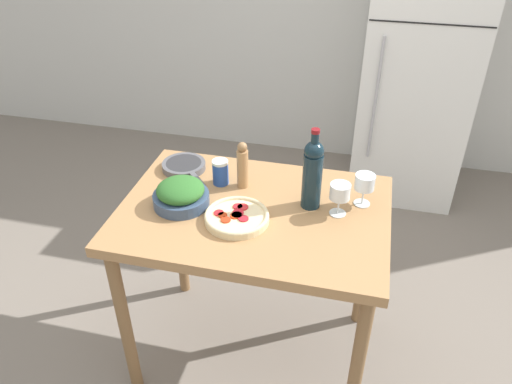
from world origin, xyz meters
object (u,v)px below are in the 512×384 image
at_px(refrigerator, 417,70).
at_px(salt_canister, 220,172).
at_px(wine_glass_far, 365,184).
at_px(wine_bottle, 313,173).
at_px(salad_bowl, 181,194).
at_px(pepper_mill, 243,166).
at_px(cast_iron_skillet, 184,166).
at_px(homemade_pizza, 237,217).
at_px(wine_glass_near, 340,193).

height_order(refrigerator, salt_canister, refrigerator).
relative_size(wine_glass_far, salt_canister, 1.22).
bearing_deg(wine_bottle, salad_bowl, -167.34).
bearing_deg(pepper_mill, cast_iron_skillet, 166.21).
relative_size(pepper_mill, homemade_pizza, 0.84).
distance_m(wine_bottle, cast_iron_skillet, 0.66).
relative_size(pepper_mill, cast_iron_skillet, 0.80).
relative_size(refrigerator, wine_bottle, 5.12).
bearing_deg(refrigerator, salad_bowl, -118.82).
height_order(refrigerator, salad_bowl, refrigerator).
distance_m(salad_bowl, salt_canister, 0.23).
bearing_deg(refrigerator, cast_iron_skillet, -125.09).
bearing_deg(refrigerator, homemade_pizza, -111.72).
relative_size(wine_bottle, wine_glass_far, 2.51).
bearing_deg(wine_glass_far, salt_canister, 178.62).
height_order(wine_glass_far, homemade_pizza, wine_glass_far).
height_order(salt_canister, cast_iron_skillet, salt_canister).
distance_m(wine_bottle, homemade_pizza, 0.36).
bearing_deg(salt_canister, cast_iron_skillet, 159.39).
height_order(wine_glass_far, salt_canister, wine_glass_far).
distance_m(wine_glass_far, homemade_pizza, 0.55).
relative_size(refrigerator, salt_canister, 15.75).
bearing_deg(salt_canister, pepper_mill, 0.84).
relative_size(salt_canister, cast_iron_skillet, 0.42).
height_order(refrigerator, pepper_mill, refrigerator).
bearing_deg(cast_iron_skillet, pepper_mill, -13.79).
distance_m(wine_bottle, salt_canister, 0.44).
bearing_deg(refrigerator, salt_canister, -118.66).
xyz_separation_m(wine_glass_near, pepper_mill, (-0.43, 0.11, 0.00)).
distance_m(wine_bottle, wine_glass_near, 0.14).
height_order(refrigerator, wine_glass_far, refrigerator).
bearing_deg(salt_canister, salad_bowl, -120.16).
relative_size(pepper_mill, salad_bowl, 0.92).
bearing_deg(homemade_pizza, pepper_mill, 99.24).
height_order(wine_bottle, salt_canister, wine_bottle).
xyz_separation_m(salt_canister, cast_iron_skillet, (-0.20, 0.08, -0.04)).
xyz_separation_m(pepper_mill, homemade_pizza, (0.04, -0.25, -0.09)).
bearing_deg(homemade_pizza, salt_canister, 119.62).
distance_m(wine_glass_far, pepper_mill, 0.53).
bearing_deg(wine_bottle, wine_glass_far, 16.34).
bearing_deg(wine_glass_far, cast_iron_skillet, 173.72).
distance_m(refrigerator, salad_bowl, 2.10).
bearing_deg(salt_canister, refrigerator, 61.34).
bearing_deg(wine_glass_far, pepper_mill, 178.19).
bearing_deg(pepper_mill, refrigerator, 64.13).
distance_m(refrigerator, cast_iron_skillet, 1.92).
bearing_deg(wine_glass_near, wine_bottle, 165.09).
height_order(homemade_pizza, cast_iron_skillet, homemade_pizza).
height_order(wine_glass_near, cast_iron_skillet, wine_glass_near).
bearing_deg(wine_glass_far, wine_glass_near, -134.69).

